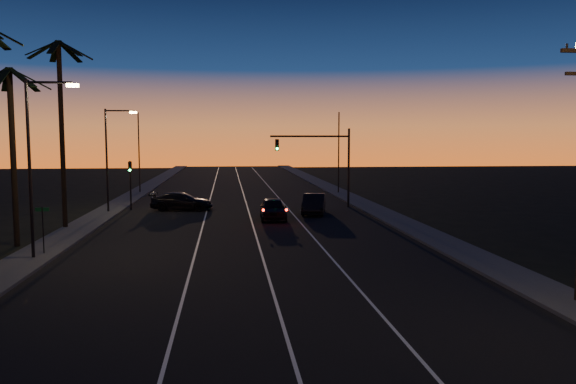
{
  "coord_description": "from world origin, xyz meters",
  "views": [
    {
      "loc": [
        -1.27,
        -8.98,
        6.1
      ],
      "look_at": [
        1.86,
        19.73,
        3.35
      ],
      "focal_mm": 35.0,
      "sensor_mm": 36.0,
      "label": 1
    }
  ],
  "objects": [
    {
      "name": "signal_post",
      "position": [
        -9.5,
        39.98,
        2.89
      ],
      "size": [
        0.28,
        0.37,
        4.2
      ],
      "color": "black",
      "rests_on": "ground"
    },
    {
      "name": "sidewalk_left",
      "position": [
        -11.2,
        30.0,
        0.08
      ],
      "size": [
        2.4,
        170.0,
        0.16
      ],
      "primitive_type": "cube",
      "color": "#3A3A37",
      "rests_on": "ground"
    },
    {
      "name": "far_pole_right",
      "position": [
        11.0,
        52.0,
        4.5
      ],
      "size": [
        0.14,
        0.14,
        9.0
      ],
      "primitive_type": "cylinder",
      "color": "black",
      "rests_on": "ground"
    },
    {
      "name": "street_sign",
      "position": [
        -10.8,
        21.0,
        1.66
      ],
      "size": [
        0.7,
        0.06,
        2.6
      ],
      "color": "black",
      "rests_on": "ground"
    },
    {
      "name": "palm_mid",
      "position": [
        -13.2,
        24.0,
        6.25
      ],
      "size": [
        4.25,
        4.16,
        10.03
      ],
      "color": "black",
      "rests_on": "ground"
    },
    {
      "name": "lane_stripe_left",
      "position": [
        -3.0,
        30.0,
        0.02
      ],
      "size": [
        0.12,
        160.0,
        0.01
      ],
      "primitive_type": "cube",
      "color": "silver",
      "rests_on": "road"
    },
    {
      "name": "streetlight_left_near",
      "position": [
        -10.7,
        20.0,
        5.32
      ],
      "size": [
        2.55,
        0.26,
        9.0
      ],
      "color": "black",
      "rests_on": "ground"
    },
    {
      "name": "far_pole_left",
      "position": [
        -11.0,
        55.0,
        4.5
      ],
      "size": [
        0.14,
        0.14,
        9.0
      ],
      "primitive_type": "cylinder",
      "color": "black",
      "rests_on": "ground"
    },
    {
      "name": "cross_car",
      "position": [
        -5.14,
        39.16,
        0.78
      ],
      "size": [
        5.49,
        2.81,
        1.53
      ],
      "color": "black",
      "rests_on": "road"
    },
    {
      "name": "lane_stripe_mid",
      "position": [
        0.5,
        30.0,
        0.02
      ],
      "size": [
        0.12,
        160.0,
        0.01
      ],
      "primitive_type": "cube",
      "color": "silver",
      "rests_on": "road"
    },
    {
      "name": "right_car",
      "position": [
        5.71,
        35.7,
        0.82
      ],
      "size": [
        2.71,
        5.15,
        1.61
      ],
      "color": "black",
      "rests_on": "road"
    },
    {
      "name": "streetlight_left_far",
      "position": [
        -10.69,
        38.0,
        5.06
      ],
      "size": [
        2.55,
        0.26,
        8.5
      ],
      "color": "black",
      "rests_on": "ground"
    },
    {
      "name": "signal_mast",
      "position": [
        7.14,
        39.99,
        4.78
      ],
      "size": [
        7.1,
        0.41,
        7.0
      ],
      "color": "black",
      "rests_on": "ground"
    },
    {
      "name": "palm_far",
      "position": [
        -12.2,
        30.0,
        7.61
      ],
      "size": [
        4.25,
        4.16,
        12.53
      ],
      "color": "black",
      "rests_on": "ground"
    },
    {
      "name": "lead_car",
      "position": [
        2.16,
        32.94,
        0.83
      ],
      "size": [
        2.1,
        5.4,
        1.63
      ],
      "color": "black",
      "rests_on": "road"
    },
    {
      "name": "road",
      "position": [
        0.0,
        30.0,
        0.01
      ],
      "size": [
        20.0,
        170.0,
        0.01
      ],
      "primitive_type": "cube",
      "color": "black",
      "rests_on": "ground"
    },
    {
      "name": "sidewalk_right",
      "position": [
        11.2,
        30.0,
        0.08
      ],
      "size": [
        2.4,
        170.0,
        0.16
      ],
      "primitive_type": "cube",
      "color": "#3A3A37",
      "rests_on": "ground"
    },
    {
      "name": "lane_stripe_right",
      "position": [
        4.0,
        30.0,
        0.02
      ],
      "size": [
        0.12,
        160.0,
        0.01
      ],
      "primitive_type": "cube",
      "color": "silver",
      "rests_on": "road"
    }
  ]
}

